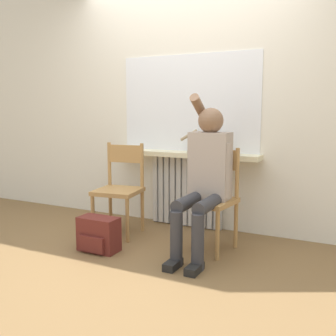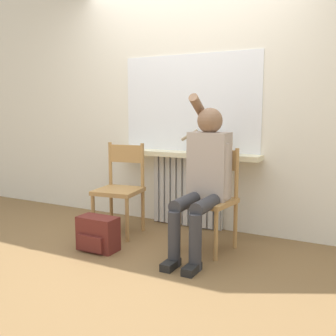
{
  "view_description": "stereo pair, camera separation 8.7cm",
  "coord_description": "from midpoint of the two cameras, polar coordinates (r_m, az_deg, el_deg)",
  "views": [
    {
      "loc": [
        1.65,
        -2.55,
        1.21
      ],
      "look_at": [
        0.0,
        0.73,
        0.67
      ],
      "focal_mm": 42.0,
      "sensor_mm": 36.0,
      "label": 1
    },
    {
      "loc": [
        1.73,
        -2.51,
        1.21
      ],
      "look_at": [
        0.0,
        0.73,
        0.67
      ],
      "focal_mm": 42.0,
      "sensor_mm": 36.0,
      "label": 2
    }
  ],
  "objects": [
    {
      "name": "chair_left",
      "position": [
        3.89,
        -6.32,
        -2.82
      ],
      "size": [
        0.46,
        0.46,
        0.89
      ],
      "rotation": [
        0.0,
        0.0,
        0.14
      ],
      "color": "#B2844C",
      "rests_on": "ground_plane"
    },
    {
      "name": "wall_with_window",
      "position": [
        4.12,
        3.97,
        10.23
      ],
      "size": [
        7.0,
        0.06,
        2.7
      ],
      "color": "white",
      "rests_on": "ground_plane"
    },
    {
      "name": "person",
      "position": [
        3.3,
        6.1,
        -0.76
      ],
      "size": [
        0.36,
        1.03,
        1.36
      ],
      "color": "#333338",
      "rests_on": "ground_plane"
    },
    {
      "name": "chair_right",
      "position": [
        3.46,
        6.86,
        -4.26
      ],
      "size": [
        0.46,
        0.46,
        0.89
      ],
      "rotation": [
        0.0,
        0.0,
        -0.12
      ],
      "color": "#B2844C",
      "rests_on": "ground_plane"
    },
    {
      "name": "window_glass",
      "position": [
        4.09,
        3.76,
        9.35
      ],
      "size": [
        1.51,
        0.01,
        0.98
      ],
      "color": "white",
      "rests_on": "windowsill"
    },
    {
      "name": "radiator",
      "position": [
        4.14,
        3.39,
        -3.4
      ],
      "size": [
        0.77,
        0.08,
        0.74
      ],
      "color": "silver",
      "rests_on": "ground_plane"
    },
    {
      "name": "ground_plane",
      "position": [
        3.28,
        -5.39,
        -13.42
      ],
      "size": [
        12.0,
        12.0,
        0.0
      ],
      "primitive_type": "plane",
      "color": "brown"
    },
    {
      "name": "windowsill",
      "position": [
        4.02,
        3.07,
        1.99
      ],
      "size": [
        1.57,
        0.22,
        0.05
      ],
      "color": "beige",
      "rests_on": "radiator"
    },
    {
      "name": "cat",
      "position": [
        3.88,
        6.48,
        4.17
      ],
      "size": [
        0.49,
        0.12,
        0.24
      ],
      "color": "#9E896B",
      "rests_on": "windowsill"
    },
    {
      "name": "backpack",
      "position": [
        3.52,
        -9.46,
        -9.43
      ],
      "size": [
        0.35,
        0.21,
        0.3
      ],
      "color": "maroon",
      "rests_on": "ground_plane"
    }
  ]
}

